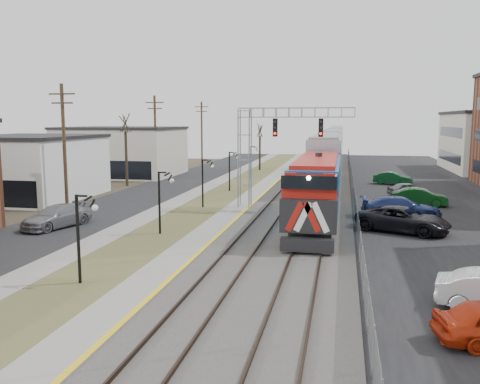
# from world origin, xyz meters

# --- Properties ---
(street_west) EXTENTS (7.00, 120.00, 0.04)m
(street_west) POSITION_xyz_m (-11.50, 35.00, 0.02)
(street_west) COLOR black
(street_west) RESTS_ON ground
(sidewalk) EXTENTS (2.00, 120.00, 0.08)m
(sidewalk) POSITION_xyz_m (-7.00, 35.00, 0.04)
(sidewalk) COLOR gray
(sidewalk) RESTS_ON ground
(grass_median) EXTENTS (4.00, 120.00, 0.06)m
(grass_median) POSITION_xyz_m (-4.00, 35.00, 0.03)
(grass_median) COLOR #50532C
(grass_median) RESTS_ON ground
(platform) EXTENTS (2.00, 120.00, 0.24)m
(platform) POSITION_xyz_m (-1.00, 35.00, 0.12)
(platform) COLOR gray
(platform) RESTS_ON ground
(ballast_bed) EXTENTS (8.00, 120.00, 0.20)m
(ballast_bed) POSITION_xyz_m (4.00, 35.00, 0.10)
(ballast_bed) COLOR #595651
(ballast_bed) RESTS_ON ground
(parking_lot) EXTENTS (16.00, 120.00, 0.04)m
(parking_lot) POSITION_xyz_m (16.00, 35.00, 0.02)
(parking_lot) COLOR black
(parking_lot) RESTS_ON ground
(platform_edge) EXTENTS (0.24, 120.00, 0.01)m
(platform_edge) POSITION_xyz_m (-0.12, 35.00, 0.24)
(platform_edge) COLOR gold
(platform_edge) RESTS_ON platform
(track_near) EXTENTS (1.58, 120.00, 0.15)m
(track_near) POSITION_xyz_m (2.00, 35.00, 0.28)
(track_near) COLOR #2D2119
(track_near) RESTS_ON ballast_bed
(track_far) EXTENTS (1.58, 120.00, 0.15)m
(track_far) POSITION_xyz_m (5.50, 35.00, 0.28)
(track_far) COLOR #2D2119
(track_far) RESTS_ON ballast_bed
(train) EXTENTS (3.00, 108.65, 5.33)m
(train) POSITION_xyz_m (5.50, 70.20, 2.94)
(train) COLOR #155BAA
(train) RESTS_ON ground
(signal_gantry) EXTENTS (9.00, 1.07, 8.15)m
(signal_gantry) POSITION_xyz_m (1.22, 27.99, 5.59)
(signal_gantry) COLOR gray
(signal_gantry) RESTS_ON ground
(lampposts) EXTENTS (0.14, 62.14, 4.00)m
(lampposts) POSITION_xyz_m (-4.00, 18.29, 2.00)
(lampposts) COLOR black
(lampposts) RESTS_ON ground
(utility_poles) EXTENTS (0.28, 80.28, 10.00)m
(utility_poles) POSITION_xyz_m (-14.50, 25.00, 5.00)
(utility_poles) COLOR #4C3823
(utility_poles) RESTS_ON ground
(fence) EXTENTS (0.04, 120.00, 1.60)m
(fence) POSITION_xyz_m (8.20, 35.00, 0.80)
(fence) COLOR gray
(fence) RESTS_ON ground
(bare_trees) EXTENTS (12.30, 42.30, 5.95)m
(bare_trees) POSITION_xyz_m (-12.66, 38.91, 2.70)
(bare_trees) COLOR #382D23
(bare_trees) RESTS_ON ground
(car_lot_c) EXTENTS (6.42, 4.74, 1.62)m
(car_lot_c) POSITION_xyz_m (11.10, 21.69, 0.81)
(car_lot_c) COLOR black
(car_lot_c) RESTS_ON ground
(car_lot_d) EXTENTS (5.82, 2.72, 1.64)m
(car_lot_d) POSITION_xyz_m (11.43, 26.06, 0.82)
(car_lot_d) COLOR navy
(car_lot_d) RESTS_ON ground
(car_lot_e) EXTENTS (4.13, 2.81, 1.31)m
(car_lot_e) POSITION_xyz_m (13.34, 38.00, 0.65)
(car_lot_e) COLOR gray
(car_lot_e) RESTS_ON ground
(car_lot_f) EXTENTS (4.60, 1.96, 1.48)m
(car_lot_f) POSITION_xyz_m (13.62, 32.51, 0.74)
(car_lot_f) COLOR #0C3E14
(car_lot_f) RESTS_ON ground
(car_street_b) EXTENTS (3.48, 5.50, 1.48)m
(car_street_b) POSITION_xyz_m (-11.49, 18.53, 0.74)
(car_street_b) COLOR slate
(car_street_b) RESTS_ON ground
(car_lot_g) EXTENTS (4.43, 2.43, 1.38)m
(car_lot_g) POSITION_xyz_m (12.75, 46.81, 0.69)
(car_lot_g) COLOR #0D4520
(car_lot_g) RESTS_ON ground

